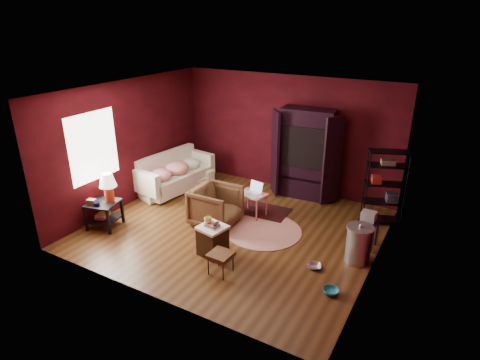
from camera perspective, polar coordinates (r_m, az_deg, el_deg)
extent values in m
cube|color=brown|center=(8.30, -0.69, -6.92)|extent=(5.50, 5.00, 0.02)
cube|color=white|center=(7.35, -0.79, 12.64)|extent=(5.50, 5.00, 0.02)
cube|color=#490A10|center=(9.85, 6.72, 6.60)|extent=(5.50, 0.02, 2.80)
cube|color=#490A10|center=(5.87, -13.29, -5.13)|extent=(5.50, 0.02, 2.80)
cube|color=#490A10|center=(9.35, -15.55, 5.06)|extent=(0.02, 5.00, 2.80)
cube|color=#490A10|center=(6.84, 19.64, -1.81)|extent=(0.02, 5.00, 2.80)
cube|color=white|center=(8.63, -20.16, 4.48)|extent=(0.02, 1.20, 1.40)
imported|color=white|center=(10.04, -9.21, 0.57)|extent=(1.11, 1.99, 0.75)
imported|color=black|center=(8.27, -3.45, -3.47)|extent=(0.85, 0.91, 0.91)
imported|color=silver|center=(7.15, 10.57, -11.39)|extent=(0.25, 0.15, 0.24)
imported|color=teal|center=(6.63, 12.86, -14.59)|extent=(0.26, 0.13, 0.25)
imported|color=#0C0F3D|center=(8.45, -19.75, -3.03)|extent=(0.16, 0.16, 0.14)
imported|color=#FFF17C|center=(7.18, -4.60, -5.57)|extent=(0.13, 0.11, 0.13)
cube|color=black|center=(8.58, -18.95, -3.15)|extent=(0.71, 0.71, 0.04)
cube|color=black|center=(8.74, -18.66, -5.26)|extent=(0.66, 0.66, 0.03)
cube|color=black|center=(8.65, -21.12, -5.19)|extent=(0.06, 0.06, 0.54)
cube|color=black|center=(8.37, -18.19, -5.72)|extent=(0.06, 0.06, 0.54)
cube|color=black|center=(9.02, -19.25, -3.76)|extent=(0.06, 0.06, 0.54)
cube|color=black|center=(8.75, -16.40, -4.21)|extent=(0.06, 0.06, 0.54)
cylinder|color=#C34923|center=(8.52, -18.11, -1.87)|extent=(0.24, 0.24, 0.33)
cone|color=#F2E5C6|center=(8.41, -18.35, -0.01)|extent=(0.42, 0.42, 0.27)
cube|color=olive|center=(8.52, -20.35, -2.95)|extent=(0.20, 0.16, 0.12)
cube|color=#BE2F43|center=(8.74, -18.97, -4.96)|extent=(0.27, 0.32, 0.03)
cube|color=#2F8ABE|center=(8.72, -18.94, -4.78)|extent=(0.27, 0.32, 0.03)
cube|color=gold|center=(8.70, -18.91, -4.59)|extent=(0.27, 0.32, 0.03)
cube|color=white|center=(10.06, -9.00, 0.01)|extent=(1.02, 1.94, 0.39)
cube|color=white|center=(10.20, -10.44, 1.82)|extent=(0.41, 1.86, 0.78)
cube|color=white|center=(9.41, -13.11, -0.49)|extent=(0.80, 0.28, 0.54)
cube|color=white|center=(10.59, -5.49, 2.61)|extent=(0.80, 0.28, 0.54)
ellipsoid|color=#FF2425|center=(9.57, -11.20, 0.70)|extent=(0.57, 0.57, 0.27)
ellipsoid|color=#FF2425|center=(9.90, -8.92, 1.72)|extent=(0.64, 0.64, 0.31)
ellipsoid|color=white|center=(10.24, -6.96, 2.29)|extent=(0.53, 0.53, 0.25)
cube|color=#40260E|center=(7.36, -3.91, -8.71)|extent=(0.50, 0.50, 0.52)
cube|color=white|center=(7.22, -3.97, -6.79)|extent=(0.54, 0.54, 0.05)
cube|color=beige|center=(7.20, -3.97, -6.55)|extent=(0.28, 0.23, 0.02)
cube|color=#4A6FAE|center=(7.19, -3.98, -6.40)|extent=(0.25, 0.20, 0.02)
cube|color=#C65A4A|center=(7.18, -3.98, -6.25)|extent=(0.27, 0.23, 0.02)
cube|color=black|center=(7.14, -3.38, -6.22)|extent=(0.07, 0.16, 0.02)
cube|color=black|center=(6.81, -2.78, -10.63)|extent=(0.39, 0.39, 0.07)
cube|color=black|center=(6.83, -2.77, -10.96)|extent=(0.35, 0.35, 0.02)
cylinder|color=black|center=(6.89, -4.52, -12.16)|extent=(0.02, 0.02, 0.31)
cylinder|color=black|center=(6.74, -2.42, -12.96)|extent=(0.02, 0.02, 0.31)
cylinder|color=black|center=(7.09, -3.06, -11.02)|extent=(0.02, 0.02, 0.31)
cylinder|color=black|center=(6.94, -0.99, -11.76)|extent=(0.02, 0.02, 0.31)
cylinder|color=beige|center=(8.20, 3.37, -7.22)|extent=(1.69, 1.69, 0.01)
cube|color=#461213|center=(8.98, 3.32, -4.37)|extent=(1.16, 0.81, 0.01)
cube|color=#FF747F|center=(8.61, 1.76, -2.01)|extent=(0.67, 0.53, 0.03)
cylinder|color=#FF747F|center=(8.75, -0.28, -3.38)|extent=(0.04, 0.04, 0.50)
cylinder|color=#FF747F|center=(8.45, 2.36, -4.38)|extent=(0.04, 0.04, 0.50)
cylinder|color=#FF747F|center=(8.98, 1.16, -2.67)|extent=(0.04, 0.04, 0.50)
cylinder|color=#FF747F|center=(8.69, 3.78, -3.62)|extent=(0.04, 0.04, 0.50)
cube|color=white|center=(8.62, 1.89, -1.81)|extent=(0.36, 0.28, 0.02)
cube|color=silver|center=(8.66, 2.36, -0.91)|extent=(0.33, 0.13, 0.22)
cube|color=white|center=(8.60, 0.72, -1.89)|extent=(0.21, 0.30, 0.00)
cube|color=white|center=(8.46, 2.10, -2.35)|extent=(0.31, 0.36, 0.00)
cube|color=black|center=(9.55, 9.48, 3.81)|extent=(1.28, 0.77, 2.13)
cube|color=black|center=(9.38, 9.37, 4.91)|extent=(1.04, 0.58, 0.95)
cube|color=black|center=(9.45, 5.04, 3.85)|extent=(0.36, 0.42, 2.01)
cube|color=black|center=(9.11, 12.98, 2.63)|extent=(0.30, 0.46, 2.01)
cube|color=#313437|center=(9.46, 9.43, 4.36)|extent=(0.74, 0.61, 0.58)
cube|color=black|center=(9.20, 8.93, 3.87)|extent=(0.56, 0.06, 0.45)
cube|color=black|center=(9.69, 9.18, 0.58)|extent=(1.05, 0.64, 0.06)
cylinder|color=black|center=(8.47, 17.56, -1.35)|extent=(0.03, 0.03, 1.59)
cylinder|color=black|center=(8.62, 22.43, -1.61)|extent=(0.03, 0.03, 1.59)
cylinder|color=black|center=(8.76, 17.28, -0.52)|extent=(0.03, 0.03, 1.59)
cylinder|color=black|center=(8.90, 22.00, -0.79)|extent=(0.03, 0.03, 1.59)
cube|color=black|center=(8.97, 19.25, -5.22)|extent=(0.85, 0.59, 0.02)
cube|color=black|center=(8.80, 19.57, -2.91)|extent=(0.85, 0.59, 0.02)
cube|color=black|center=(8.65, 19.91, -0.52)|extent=(0.85, 0.59, 0.02)
cube|color=black|center=(8.51, 20.26, 1.95)|extent=(0.85, 0.59, 0.02)
cube|color=black|center=(8.42, 20.52, 3.81)|extent=(0.85, 0.59, 0.02)
cube|color=maroon|center=(8.58, 18.83, 0.09)|extent=(0.24, 0.27, 0.14)
cube|color=#353441|center=(8.79, 20.79, -2.34)|extent=(0.29, 0.29, 0.18)
cube|color=#826B4E|center=(8.49, 20.32, 2.39)|extent=(0.31, 0.26, 0.11)
cube|color=black|center=(7.81, 17.75, -5.63)|extent=(0.39, 0.39, 0.04)
cube|color=black|center=(7.84, 16.11, -7.52)|extent=(0.04, 0.04, 0.52)
cube|color=black|center=(7.77, 18.27, -8.06)|extent=(0.04, 0.04, 0.52)
cube|color=black|center=(8.10, 16.81, -6.58)|extent=(0.04, 0.04, 0.52)
cube|color=black|center=(8.03, 18.90, -7.10)|extent=(0.04, 0.04, 0.52)
cube|color=#B5B6BA|center=(7.76, 17.84, -4.92)|extent=(0.27, 0.22, 0.18)
cylinder|color=silver|center=(7.41, 16.48, -8.89)|extent=(0.49, 0.49, 0.64)
cylinder|color=silver|center=(7.24, 16.77, -6.56)|extent=(0.54, 0.54, 0.04)
sphere|color=silver|center=(7.22, 16.81, -6.26)|extent=(0.07, 0.07, 0.06)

